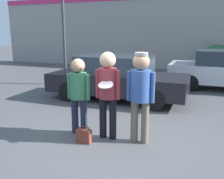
# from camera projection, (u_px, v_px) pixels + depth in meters

# --- Properties ---
(ground_plane) EXTENTS (56.00, 56.00, 0.00)m
(ground_plane) POSITION_uv_depth(u_px,v_px,m) (113.00, 138.00, 5.28)
(ground_plane) COLOR #4C4C4F
(storefront_building) EXTENTS (24.00, 0.22, 4.33)m
(storefront_building) POSITION_uv_depth(u_px,v_px,m) (177.00, 32.00, 14.33)
(storefront_building) COLOR gray
(storefront_building) RESTS_ON ground
(person_left) EXTENTS (0.53, 0.36, 1.66)m
(person_left) POSITION_uv_depth(u_px,v_px,m) (79.00, 90.00, 5.34)
(person_left) COLOR #1E2338
(person_left) RESTS_ON ground
(person_middle_with_frisbee) EXTENTS (0.53, 0.59, 1.82)m
(person_middle_with_frisbee) POSITION_uv_depth(u_px,v_px,m) (108.00, 87.00, 5.06)
(person_middle_with_frisbee) COLOR black
(person_middle_with_frisbee) RESTS_ON ground
(person_right) EXTENTS (0.56, 0.39, 1.82)m
(person_right) POSITION_uv_depth(u_px,v_px,m) (140.00, 89.00, 4.86)
(person_right) COLOR #665B4C
(person_right) RESTS_ON ground
(parked_car_near) EXTENTS (4.48, 1.79, 1.44)m
(parked_car_near) POSITION_uv_depth(u_px,v_px,m) (117.00, 78.00, 8.19)
(parked_car_near) COLOR black
(parked_car_near) RESTS_ON ground
(street_lamp) EXTENTS (1.59, 0.35, 5.33)m
(street_lamp) POSITION_uv_depth(u_px,v_px,m) (69.00, 2.00, 9.78)
(street_lamp) COLOR #38383D
(street_lamp) RESTS_ON ground
(shrub) EXTENTS (1.55, 1.55, 1.55)m
(shrub) POSITION_uv_depth(u_px,v_px,m) (217.00, 60.00, 13.01)
(shrub) COLOR #285B2D
(shrub) RESTS_ON ground
(handbag) EXTENTS (0.30, 0.23, 0.32)m
(handbag) POSITION_uv_depth(u_px,v_px,m) (84.00, 135.00, 5.05)
(handbag) COLOR brown
(handbag) RESTS_ON ground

